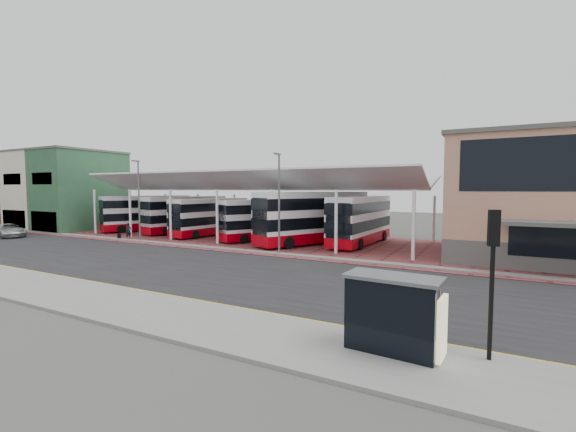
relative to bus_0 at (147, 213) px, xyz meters
name	(u,v)px	position (x,y,z in m)	size (l,w,h in m)	color
ground	(209,266)	(21.25, -13.67, -2.22)	(140.00, 140.00, 0.00)	#41433E
road	(199,268)	(21.25, -14.67, -2.21)	(120.00, 14.00, 0.02)	black
forecourt	(314,244)	(23.25, -0.67, -2.19)	(72.00, 16.00, 0.06)	brown
sidewalk	(86,297)	(21.25, -22.67, -2.15)	(120.00, 4.00, 0.14)	slate
north_kerb	(258,252)	(21.25, -7.47, -2.15)	(120.00, 0.80, 0.14)	slate
yellow_line_near	(121,289)	(21.25, -20.67, -2.20)	(120.00, 0.12, 0.01)	#F0B809
yellow_line_far	(126,287)	(21.25, -20.37, -2.20)	(120.00, 0.12, 0.01)	#F0B809
canopy	(249,184)	(15.25, 0.27, 3.57)	(37.00, 11.63, 7.07)	white
shop_green	(82,190)	(-8.75, -2.70, 2.90)	(6.40, 10.20, 10.22)	#2F5E3B
shop_cream	(52,190)	(-15.25, -2.70, 2.90)	(6.40, 10.20, 10.22)	beige
shop_brick	(26,190)	(-21.75, -2.70, 2.90)	(6.40, 10.20, 10.22)	brown
shop_ochre	(2,190)	(-28.25, -2.70, 2.90)	(6.40, 10.20, 10.22)	tan
lamp_west	(139,198)	(7.25, -7.39, 2.14)	(0.16, 0.90, 8.07)	#5B5D63
lamp_east	(279,200)	(23.25, -7.39, 2.14)	(0.16, 0.90, 8.07)	#5B5D63
bus_0	(147,213)	(0.00, 0.00, 0.00)	(6.67, 10.60, 4.35)	white
bus_1	(185,215)	(5.72, 0.75, -0.02)	(4.70, 10.73, 4.31)	white
bus_2	(210,217)	(10.25, -0.15, -0.11)	(3.53, 10.23, 4.13)	white
bus_3	(267,220)	(17.90, -0.50, -0.11)	(6.73, 9.94, 4.13)	white
bus_4	(313,218)	(23.26, -0.88, 0.29)	(7.72, 11.96, 4.93)	white
bus_5	(361,220)	(27.30, 1.10, 0.07)	(3.06, 11.02, 4.50)	white
silver_car	(7,230)	(-8.52, -11.71, -1.48)	(2.40, 5.20, 1.45)	#B9BDC1
pedestrian	(129,231)	(5.03, -6.89, -1.33)	(0.61, 0.40, 1.66)	black
suitcase	(119,236)	(3.98, -7.25, -1.90)	(0.31, 0.22, 0.53)	black
bus_shelter	(399,307)	(35.90, -22.29, -0.58)	(3.09, 1.57, 2.41)	black
traffic_signal_west	(493,260)	(38.38, -21.30, 0.92)	(0.35, 0.31, 4.51)	black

